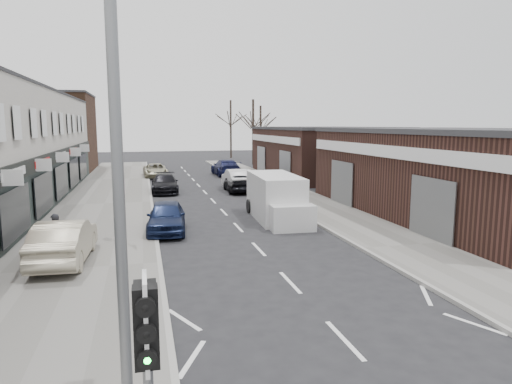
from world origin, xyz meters
TOP-DOWN VIEW (x-y plane):
  - pavement_left at (-6.75, 22.00)m, footprint 5.50×64.00m
  - pavement_right at (5.75, 22.00)m, footprint 3.50×64.00m
  - brick_block_far at (-13.50, 45.00)m, footprint 8.00×10.00m
  - right_unit_near at (12.50, 14.00)m, footprint 10.00×18.00m
  - right_unit_far at (12.50, 34.00)m, footprint 10.00×16.00m
  - tree_far_a at (9.00, 48.00)m, footprint 3.60×3.60m
  - tree_far_b at (11.50, 54.00)m, footprint 3.60×3.60m
  - tree_far_c at (8.50, 60.00)m, footprint 3.60×3.60m
  - traffic_light at (-4.40, -2.02)m, footprint 0.28×0.60m
  - street_lamp at (-4.53, -0.80)m, footprint 2.23×0.22m
  - warning_sign at (-5.16, 12.00)m, footprint 0.12×0.80m
  - white_van at (2.33, 15.41)m, footprint 2.36×6.10m
  - sedan_on_pavement at (-7.15, 9.65)m, footprint 1.82×4.67m
  - pedestrian at (-7.56, 10.38)m, footprint 0.69×0.59m
  - parked_car_left_a at (-3.40, 13.90)m, footprint 2.05×4.34m
  - parked_car_left_b at (-2.86, 26.58)m, footprint 2.03×4.68m
  - parked_car_left_c at (-3.23, 36.70)m, footprint 2.30×4.72m
  - parked_car_right_a at (2.55, 26.46)m, footprint 1.76×4.95m
  - parked_car_right_b at (2.37, 25.52)m, footprint 1.82×4.26m
  - parked_car_right_c at (3.50, 36.73)m, footprint 2.33×5.47m

SIDE VIEW (x-z plane):
  - tree_far_a at x=9.00m, z-range -4.00..4.00m
  - tree_far_b at x=11.50m, z-range -3.75..3.75m
  - tree_far_c at x=8.50m, z-range -4.25..4.25m
  - pavement_left at x=-6.75m, z-range 0.00..0.12m
  - pavement_right at x=5.75m, z-range 0.00..0.12m
  - parked_car_left_c at x=-3.23m, z-range 0.00..1.29m
  - parked_car_left_b at x=-2.86m, z-range 0.00..1.34m
  - parked_car_right_b at x=2.37m, z-range 0.00..1.43m
  - parked_car_left_a at x=-3.40m, z-range 0.00..1.44m
  - parked_car_right_c at x=3.50m, z-range 0.00..1.57m
  - parked_car_right_a at x=2.55m, z-range 0.00..1.63m
  - sedan_on_pavement at x=-7.15m, z-range 0.12..1.64m
  - pedestrian at x=-7.56m, z-range 0.12..1.73m
  - white_van at x=2.33m, z-range -0.06..2.28m
  - warning_sign at x=-5.16m, z-range 0.85..3.55m
  - right_unit_near at x=12.50m, z-range 0.00..4.50m
  - right_unit_far at x=12.50m, z-range 0.00..4.50m
  - traffic_light at x=-4.40m, z-range 0.86..3.96m
  - brick_block_far at x=-13.50m, z-range 0.00..8.00m
  - street_lamp at x=-4.53m, z-range 0.62..8.62m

